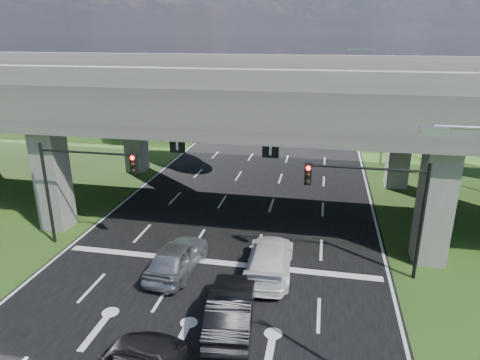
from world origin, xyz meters
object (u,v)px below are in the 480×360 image
(streetlight_beyond, at_px, (367,82))
(car_dark, at_px, (231,308))
(signal_left, at_px, (80,177))
(car_white, at_px, (269,259))
(streetlight_far, at_px, (382,101))
(signal_right, at_px, (377,198))
(car_silver, at_px, (177,257))

(streetlight_beyond, height_order, car_dark, streetlight_beyond)
(signal_left, relative_size, car_white, 1.09)
(car_dark, xyz_separation_m, car_white, (1.03, 4.38, -0.05))
(car_white, bearing_deg, car_dark, 74.78)
(signal_left, bearing_deg, streetlight_far, 48.22)
(signal_right, height_order, car_dark, signal_right)
(car_white, bearing_deg, streetlight_far, -111.13)
(signal_right, distance_m, streetlight_far, 20.25)
(car_dark, bearing_deg, car_silver, -51.74)
(car_white, bearing_deg, signal_left, -7.10)
(streetlight_far, height_order, streetlight_beyond, same)
(signal_right, distance_m, signal_left, 15.65)
(signal_right, bearing_deg, car_dark, -138.53)
(streetlight_beyond, bearing_deg, car_white, -101.12)
(streetlight_far, relative_size, car_silver, 2.05)
(streetlight_far, bearing_deg, signal_right, -96.47)
(car_white, bearing_deg, car_silver, 7.33)
(signal_right, height_order, car_white, signal_right)
(streetlight_far, relative_size, car_dark, 1.95)
(signal_right, relative_size, streetlight_far, 0.60)
(streetlight_far, bearing_deg, car_white, -109.10)
(signal_right, bearing_deg, streetlight_far, 83.53)
(streetlight_beyond, bearing_deg, car_dark, -101.34)
(signal_right, bearing_deg, car_silver, -169.95)
(car_silver, distance_m, car_dark, 5.10)
(signal_right, height_order, streetlight_far, streetlight_far)
(streetlight_far, bearing_deg, streetlight_beyond, 90.00)
(signal_left, distance_m, streetlight_beyond, 40.30)
(signal_left, height_order, car_dark, signal_left)
(streetlight_far, height_order, car_dark, streetlight_far)
(streetlight_far, distance_m, car_white, 22.78)
(streetlight_beyond, relative_size, car_dark, 1.95)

